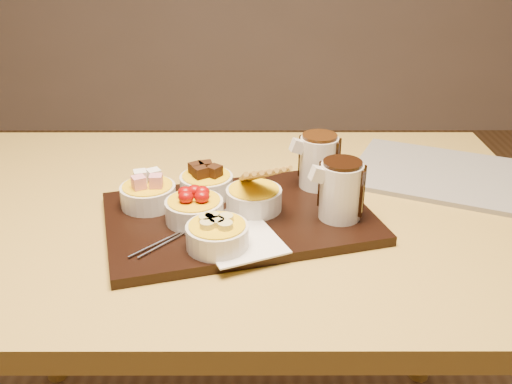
{
  "coord_description": "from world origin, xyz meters",
  "views": [
    {
      "loc": [
        0.05,
        -0.96,
        1.24
      ],
      "look_at": [
        0.05,
        -0.07,
        0.81
      ],
      "focal_mm": 40.0,
      "sensor_mm": 36.0,
      "label": 1
    }
  ],
  "objects_px": {
    "serving_board": "(239,218)",
    "bowl_strawberries": "(194,211)",
    "dining_table": "(229,250)",
    "pitcher_milk_chocolate": "(319,162)",
    "pitcher_dark_chocolate": "(341,191)",
    "newspaper": "(439,174)"
  },
  "relations": [
    {
      "from": "serving_board",
      "to": "bowl_strawberries",
      "type": "xyz_separation_m",
      "value": [
        -0.08,
        -0.03,
        0.03
      ]
    },
    {
      "from": "bowl_strawberries",
      "to": "pitcher_milk_chocolate",
      "type": "relative_size",
      "value": 1.01
    },
    {
      "from": "bowl_strawberries",
      "to": "newspaper",
      "type": "relative_size",
      "value": 0.29
    },
    {
      "from": "pitcher_milk_chocolate",
      "to": "newspaper",
      "type": "bearing_deg",
      "value": 2.47
    },
    {
      "from": "serving_board",
      "to": "newspaper",
      "type": "bearing_deg",
      "value": 10.26
    },
    {
      "from": "pitcher_dark_chocolate",
      "to": "pitcher_milk_chocolate",
      "type": "distance_m",
      "value": 0.13
    },
    {
      "from": "bowl_strawberries",
      "to": "pitcher_milk_chocolate",
      "type": "bearing_deg",
      "value": 31.93
    },
    {
      "from": "dining_table",
      "to": "pitcher_milk_chocolate",
      "type": "bearing_deg",
      "value": 15.71
    },
    {
      "from": "bowl_strawberries",
      "to": "newspaper",
      "type": "height_order",
      "value": "bowl_strawberries"
    },
    {
      "from": "serving_board",
      "to": "bowl_strawberries",
      "type": "height_order",
      "value": "bowl_strawberries"
    },
    {
      "from": "dining_table",
      "to": "bowl_strawberries",
      "type": "relative_size",
      "value": 12.0
    },
    {
      "from": "pitcher_dark_chocolate",
      "to": "newspaper",
      "type": "height_order",
      "value": "pitcher_dark_chocolate"
    },
    {
      "from": "pitcher_dark_chocolate",
      "to": "pitcher_milk_chocolate",
      "type": "relative_size",
      "value": 1.0
    },
    {
      "from": "newspaper",
      "to": "dining_table",
      "type": "bearing_deg",
      "value": -138.94
    },
    {
      "from": "bowl_strawberries",
      "to": "pitcher_milk_chocolate",
      "type": "height_order",
      "value": "pitcher_milk_chocolate"
    },
    {
      "from": "pitcher_dark_chocolate",
      "to": "dining_table",
      "type": "bearing_deg",
      "value": 142.64
    },
    {
      "from": "serving_board",
      "to": "newspaper",
      "type": "distance_m",
      "value": 0.46
    },
    {
      "from": "dining_table",
      "to": "pitcher_milk_chocolate",
      "type": "xyz_separation_m",
      "value": [
        0.17,
        0.05,
        0.17
      ]
    },
    {
      "from": "serving_board",
      "to": "pitcher_milk_chocolate",
      "type": "bearing_deg",
      "value": 21.8
    },
    {
      "from": "serving_board",
      "to": "newspaper",
      "type": "relative_size",
      "value": 1.33
    },
    {
      "from": "pitcher_milk_chocolate",
      "to": "newspaper",
      "type": "height_order",
      "value": "pitcher_milk_chocolate"
    },
    {
      "from": "bowl_strawberries",
      "to": "newspaper",
      "type": "distance_m",
      "value": 0.54
    }
  ]
}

